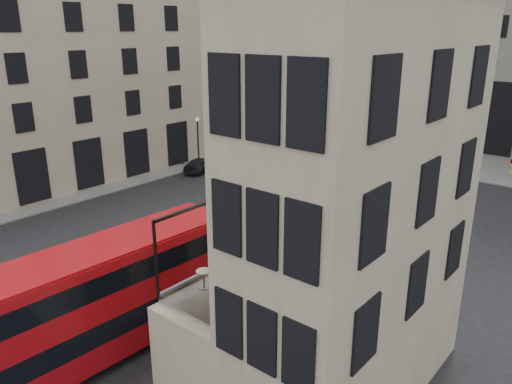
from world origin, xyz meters
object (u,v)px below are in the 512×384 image
Objects in this scene: car_a at (260,177)px; pedestrian_d at (512,168)px; traffic_light_far at (278,134)px; cafe_table_far at (313,220)px; bus_near at (100,296)px; car_b at (335,168)px; pedestrian_c at (454,149)px; traffic_light_near at (299,198)px; pedestrian_b at (351,146)px; pedestrian_a at (282,133)px; street_lamp_a at (198,148)px; cafe_chair_d at (347,230)px; cafe_chair_c at (321,254)px; cafe_chair_a at (257,293)px; cafe_table_mid at (260,243)px; street_lamp_b at (379,136)px; pedestrian_e at (253,154)px; bicycle at (261,239)px; cafe_table_near at (204,276)px; cyclist at (291,225)px; cafe_chair_b at (304,257)px; car_c at (201,165)px; bus_far at (338,144)px.

pedestrian_d is at bearing 63.75° from car_a.
cafe_table_far reaches higher than traffic_light_far.
bus_near reaches higher than car_b.
pedestrian_c is at bearing 83.49° from car_a.
traffic_light_near is 23.01m from pedestrian_b.
street_lamp_a is at bearing -87.16° from pedestrian_a.
street_lamp_a is 5.77× the size of cafe_chair_d.
cafe_chair_a is at bearing -90.00° from cafe_chair_c.
cafe_chair_c reaches higher than pedestrian_b.
cafe_chair_d reaches higher than cafe_table_mid.
pedestrian_b is at bearing 104.10° from bus_near.
street_lamp_b is 5.77× the size of cafe_chair_d.
cafe_chair_d is at bearing 61.74° from pedestrian_e.
cafe_table_mid is 0.73× the size of cafe_chair_c.
cafe_chair_d reaches higher than bicycle.
street_lamp_b is 13.05m from pedestrian_d.
pedestrian_c is (1.43, 31.44, 0.45)m from bicycle.
cafe_table_near reaches higher than pedestrian_d.
cafe_table_far is 3.18m from cafe_chair_c.
cafe_table_mid is at bearing -172.69° from cyclist.
cafe_chair_a is at bearing 14.85° from cafe_table_near.
car_b is 9.07m from pedestrian_e.
bicycle is 0.84× the size of pedestrian_b.
cafe_chair_d is (8.69, -4.66, 4.46)m from bicycle.
cafe_table_far is (15.36, -14.98, 4.34)m from car_a.
pedestrian_e is (1.92, 5.93, -1.44)m from street_lamp_a.
cafe_table_mid is 0.95× the size of cafe_table_far.
street_lamp_a is at bearing 77.45° from bicycle.
bicycle is at bearing 128.52° from cafe_chair_a.
cafe_chair_b is (0.44, -35.21, 3.98)m from pedestrian_d.
street_lamp_b is at bearing -140.64° from car_c.
cafe_table_near is (14.70, -36.95, 4.09)m from pedestrian_b.
cafe_table_near is 0.97× the size of cafe_table_far.
car_a is 27.93m from cafe_chair_a.
pedestrian_a is at bearing 15.68° from cyclist.
bus_near reaches higher than car_c.
car_b is 28.44m from cafe_chair_b.
cafe_table_near is 4.26m from cafe_chair_b.
pedestrian_d is 2.14× the size of cafe_chair_b.
cyclist is 25.97m from pedestrian_d.
bus_near is at bearing -128.63° from cafe_chair_d.
cafe_chair_a is (22.75, -26.85, 3.93)m from pedestrian_e.
car_b is (1.02, -2.10, -1.79)m from bus_far.
pedestrian_e is at bearing 127.13° from cafe_table_near.
street_lamp_b is 7.56× the size of cafe_table_far.
traffic_light_near is at bearing -48.81° from traffic_light_far.
car_c is 2.40× the size of pedestrian_e.
bus_far reaches higher than traffic_light_far.
pedestrian_e is (3.92, -10.23, -0.03)m from pedestrian_a.
street_lamp_a reaches higher than bus_near.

